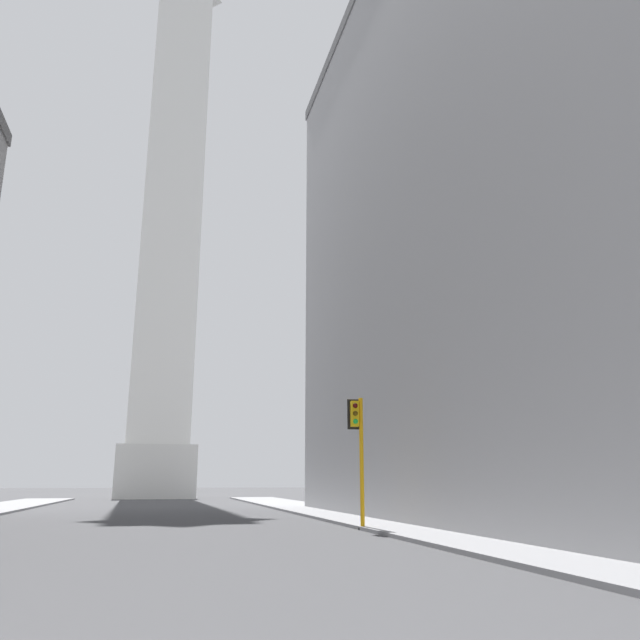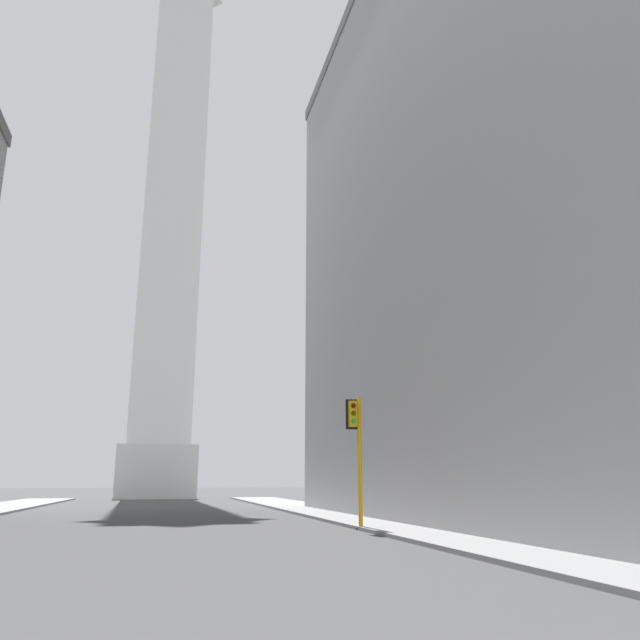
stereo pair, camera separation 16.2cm
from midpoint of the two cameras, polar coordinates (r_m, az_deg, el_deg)
sidewalk_right at (r=32.48m, az=5.41°, el=-17.83°), size 5.00×92.24×0.15m
building_right at (r=37.27m, az=21.72°, el=10.44°), size 20.20×42.42×34.11m
obelisk at (r=87.69m, az=-13.30°, el=10.37°), size 9.20×9.20×79.67m
traffic_light_mid_right at (r=27.55m, az=3.35°, el=-11.02°), size 0.76×0.52×5.54m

